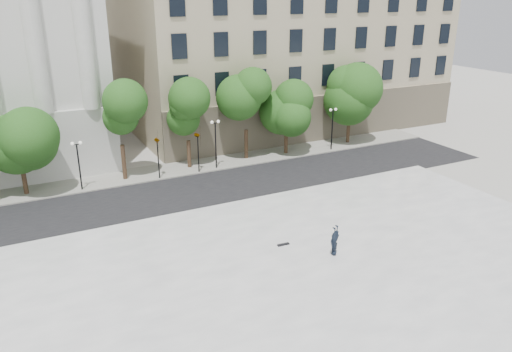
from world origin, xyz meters
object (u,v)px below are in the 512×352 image
object	(u,v)px
person_lying	(334,251)
traffic_light_east	(197,132)
skateboard	(283,244)
traffic_light_west	(157,137)

from	to	relation	value
person_lying	traffic_light_east	bearing A→B (deg)	70.35
person_lying	skateboard	xyz separation A→B (m)	(-2.07, 2.43, -0.22)
traffic_light_west	person_lying	world-z (taller)	traffic_light_west
skateboard	traffic_light_west	bearing A→B (deg)	104.87
traffic_light_east	person_lying	size ratio (longest dim) A/B	2.27
traffic_light_east	traffic_light_west	bearing A→B (deg)	180.00
traffic_light_east	person_lying	bearing A→B (deg)	-85.00
traffic_light_east	skateboard	world-z (taller)	traffic_light_east
traffic_light_east	person_lying	distance (m)	18.68
traffic_light_west	traffic_light_east	size ratio (longest dim) A/B	1.01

